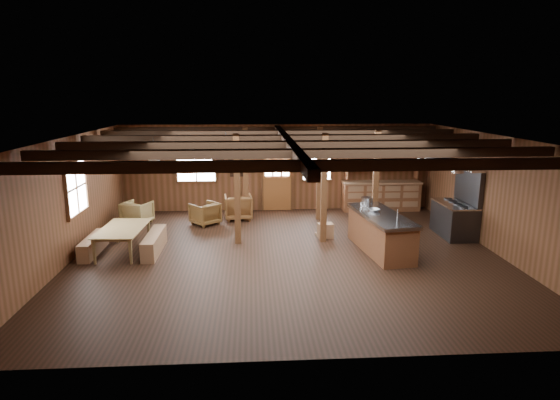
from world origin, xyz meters
name	(u,v)px	position (x,y,z in m)	size (l,w,h in m)	color
room	(288,198)	(0.00, 0.00, 1.40)	(10.04, 9.04, 2.84)	black
ceiling_joists	(287,142)	(0.00, 0.18, 2.68)	(9.80, 8.82, 0.18)	black
timber_posts	(301,181)	(0.52, 2.08, 1.40)	(3.95, 2.35, 2.80)	#402712
back_door	(277,184)	(0.00, 4.45, 0.88)	(1.02, 0.08, 2.15)	brown
window_back_left	(196,162)	(-2.60, 4.46, 1.60)	(1.32, 0.06, 1.32)	white
window_back_right	(317,161)	(1.30, 4.46, 1.60)	(1.02, 0.06, 1.32)	white
window_left	(76,188)	(-4.96, 0.50, 1.60)	(0.14, 1.24, 1.32)	white
notice_boards	(231,161)	(-1.50, 4.46, 1.64)	(1.08, 0.03, 0.90)	beige
back_counter	(381,192)	(3.40, 4.20, 0.60)	(2.55, 0.60, 2.45)	brown
pendant_lamps	(194,156)	(-2.25, 1.00, 2.25)	(1.86, 2.36, 0.66)	#323235
pot_rack	(431,157)	(3.42, 0.27, 2.29)	(0.41, 3.00, 0.45)	#323235
kitchen_island	(380,232)	(2.26, 0.14, 0.48)	(1.19, 2.59, 1.20)	brown
step_stool	(325,231)	(1.11, 1.31, 0.20)	(0.44, 0.31, 0.39)	#936843
commercial_range	(456,213)	(4.65, 1.29, 0.62)	(0.79, 1.53, 1.89)	#323235
dining_table	(125,240)	(-3.90, 0.41, 0.31)	(1.77, 0.99, 0.62)	olive
bench_wall	(93,245)	(-4.65, 0.41, 0.21)	(0.28, 1.51, 0.42)	#936843
bench_aisle	(154,243)	(-3.21, 0.41, 0.23)	(0.32, 1.68, 0.46)	#936843
armchair_a	(205,214)	(-2.21, 2.82, 0.33)	(0.70, 0.72, 0.65)	brown
armchair_b	(238,207)	(-1.25, 3.35, 0.38)	(0.81, 0.83, 0.75)	brown
armchair_c	(137,213)	(-4.20, 2.98, 0.34)	(0.73, 0.75, 0.68)	olive
counter_pot	(367,201)	(2.16, 1.14, 1.03)	(0.31, 0.31, 0.19)	#B7BABE
bowl	(374,210)	(2.15, 0.38, 0.97)	(0.27, 0.27, 0.07)	silver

